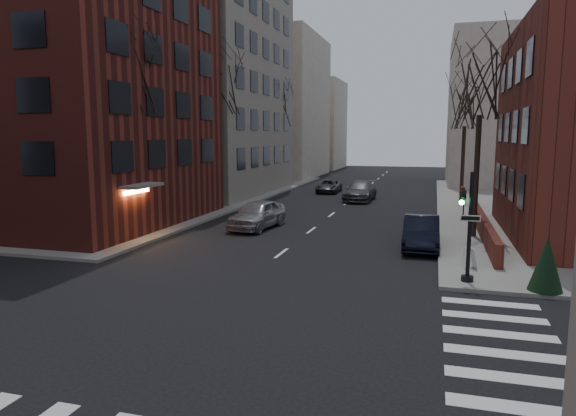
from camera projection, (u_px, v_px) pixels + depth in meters
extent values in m
plane|color=black|center=(139.00, 363.00, 12.40)|extent=(160.00, 160.00, 0.00)
cube|color=gray|center=(44.00, 192.00, 48.83)|extent=(44.00, 44.00, 0.15)
cube|color=maroon|center=(58.00, 76.00, 31.04)|extent=(15.00, 15.00, 18.00)
cube|color=gray|center=(173.00, 41.00, 47.39)|extent=(18.00, 18.00, 28.00)
cube|color=maroon|center=(482.00, 224.00, 27.86)|extent=(0.35, 16.00, 1.00)
cube|color=beige|center=(266.00, 107.00, 67.55)|extent=(14.00, 16.00, 18.00)
cube|color=beige|center=(518.00, 111.00, 54.77)|extent=(14.00, 14.00, 16.00)
cube|color=beige|center=(311.00, 125.00, 83.47)|extent=(10.00, 12.00, 14.00)
cylinder|color=black|center=(470.00, 227.00, 18.49)|extent=(0.14, 0.14, 4.00)
cylinder|color=black|center=(467.00, 278.00, 18.76)|extent=(0.44, 0.44, 0.20)
imported|color=black|center=(464.00, 204.00, 18.43)|extent=(0.16, 0.20, 1.00)
sphere|color=#19FF4C|center=(462.00, 202.00, 18.40)|extent=(0.18, 0.18, 0.18)
cube|color=white|center=(470.00, 218.00, 18.32)|extent=(0.70, 0.03, 0.22)
cylinder|color=#2D231C|center=(136.00, 172.00, 27.63)|extent=(0.28, 0.28, 6.65)
cylinder|color=#2D231C|center=(223.00, 159.00, 39.02)|extent=(0.28, 0.28, 7.00)
cylinder|color=#2D231C|center=(278.00, 156.00, 52.40)|extent=(0.28, 0.28, 6.30)
cylinder|color=#2D231C|center=(476.00, 176.00, 26.67)|extent=(0.28, 0.28, 6.30)
cylinder|color=#2D231C|center=(463.00, 165.00, 40.02)|extent=(0.28, 0.28, 5.95)
cylinder|color=black|center=(209.00, 169.00, 35.12)|extent=(0.12, 0.12, 6.00)
sphere|color=#FFA54C|center=(208.00, 123.00, 34.68)|extent=(0.36, 0.36, 0.36)
cylinder|color=black|center=(288.00, 157.00, 54.16)|extent=(0.12, 0.12, 6.00)
sphere|color=#FFA54C|center=(289.00, 127.00, 53.72)|extent=(0.36, 0.36, 0.36)
imported|color=black|center=(421.00, 233.00, 24.70)|extent=(1.72, 4.76, 1.56)
imported|color=#A7A7AC|center=(257.00, 214.00, 30.02)|extent=(2.53, 5.12, 1.68)
imported|color=#47464C|center=(360.00, 191.00, 42.66)|extent=(2.41, 5.52, 1.58)
imported|color=#3A3A3E|center=(329.00, 186.00, 48.62)|extent=(2.08, 4.38, 1.21)
cube|color=white|center=(469.00, 258.00, 20.51)|extent=(0.51, 0.60, 0.83)
cone|color=black|center=(547.00, 264.00, 17.48)|extent=(1.40, 1.40, 1.89)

